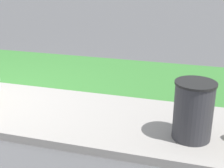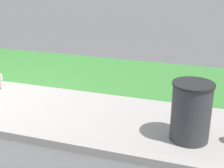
# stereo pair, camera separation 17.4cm
# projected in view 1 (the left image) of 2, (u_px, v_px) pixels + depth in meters

# --- Properties ---
(grass_verge) EXTENTS (18.00, 2.48, 0.01)m
(grass_verge) POSITION_uv_depth(u_px,v_px,m) (44.00, 67.00, 7.57)
(grass_verge) COLOR #387A33
(grass_verge) RESTS_ON ground
(trash_bin) EXTENTS (0.56, 0.56, 0.84)m
(trash_bin) POSITION_uv_depth(u_px,v_px,m) (193.00, 111.00, 4.27)
(trash_bin) COLOR #333338
(trash_bin) RESTS_ON ground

